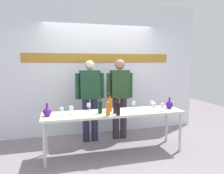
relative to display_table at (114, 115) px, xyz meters
The scene contains 21 objects.
ground_plane 0.70m from the display_table, ahead, with size 10.00×10.00×0.00m, color gray.
back_wall 1.48m from the display_table, 90.00° to the left, with size 4.82×0.11×3.00m.
display_table is the anchor object (origin of this frame).
decanter_blue_left 1.16m from the display_table, behind, with size 0.14×0.14×0.22m.
decanter_blue_right 1.11m from the display_table, ahead, with size 0.14×0.14×0.22m.
presenter_left 0.81m from the display_table, 114.66° to the left, with size 0.59×0.22×1.69m.
presenter_right 0.82m from the display_table, 65.34° to the left, with size 0.58×0.22×1.71m.
wine_bottle_0 0.31m from the display_table, 90.99° to the right, with size 0.07×0.07×0.29m.
wine_bottle_1 0.35m from the display_table, 126.91° to the right, with size 0.07×0.07×0.32m.
wine_bottle_2 0.21m from the display_table, 95.13° to the right, with size 0.07×0.07×0.30m.
wine_bottle_3 0.21m from the display_table, 146.93° to the left, with size 0.07×0.07×0.31m.
wine_bottle_4 0.27m from the display_table, 105.82° to the left, with size 0.07×0.07×0.32m.
wine_bottle_5 0.33m from the display_table, behind, with size 0.07×0.07×0.29m.
wine_glass_left_0 0.77m from the display_table, behind, with size 0.07×0.07×0.14m.
wine_glass_left_1 0.93m from the display_table, behind, with size 0.06×0.06×0.14m.
wine_glass_left_2 0.51m from the display_table, 149.59° to the left, with size 0.07×0.07×0.13m.
wine_glass_right_0 0.90m from the display_table, 11.13° to the right, with size 0.06×0.06×0.15m.
wine_glass_right_1 0.78m from the display_table, ahead, with size 0.07×0.07×0.15m.
wine_glass_right_2 0.51m from the display_table, 22.79° to the left, with size 0.07×0.07×0.14m.
wine_glass_right_3 0.73m from the display_table, 14.70° to the right, with size 0.07×0.07×0.15m.
wine_glass_right_4 0.88m from the display_table, 14.29° to the left, with size 0.06×0.06×0.13m.
Camera 1 is at (-1.02, -3.61, 1.66)m, focal length 34.15 mm.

